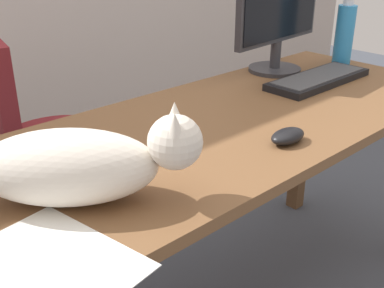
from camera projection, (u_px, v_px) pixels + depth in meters
The scene contains 8 objects.
desk at pixel (236, 148), 1.45m from camera, with size 1.66×0.68×0.75m.
office_chair at pixel (49, 165), 1.91m from camera, with size 0.49×0.48×0.92m.
monitor at pixel (279, 11), 1.75m from camera, with size 0.48×0.20×0.41m.
keyboard at pixel (318, 79), 1.70m from camera, with size 0.44×0.15×0.03m.
cat at pixel (79, 164), 0.94m from camera, with size 0.48×0.43×0.20m.
computer_mouse at pixel (288, 136), 1.23m from camera, with size 0.11×0.06×0.04m, color black.
paper_sheet at pixel (52, 262), 0.79m from camera, with size 0.21×0.30×0.00m, color white.
water_bottle at pixel (344, 35), 1.87m from camera, with size 0.07×0.07×0.26m.
Camera 1 is at (-0.99, -0.87, 1.26)m, focal length 44.80 mm.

